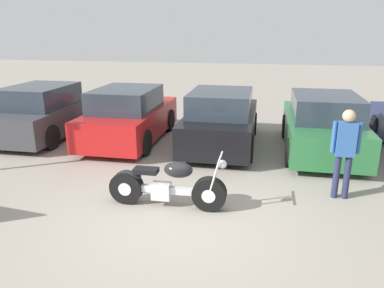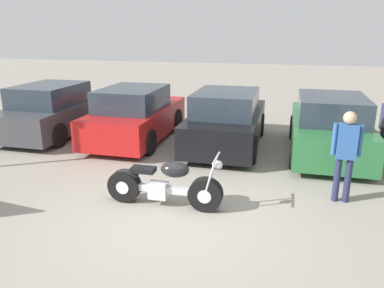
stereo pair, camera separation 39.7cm
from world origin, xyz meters
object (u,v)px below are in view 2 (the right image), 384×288
at_px(parked_car_dark_grey, 55,111).
at_px(parked_car_red, 136,116).
at_px(person_standing, 346,149).
at_px(motorcycle, 163,185).
at_px(parked_car_green, 329,128).
at_px(parked_car_black, 226,121).

bearing_deg(parked_car_dark_grey, parked_car_red, -0.09).
xyz_separation_m(parked_car_dark_grey, person_standing, (7.91, -2.88, 0.31)).
height_order(parked_car_dark_grey, person_standing, person_standing).
distance_m(motorcycle, parked_car_red, 4.41).
bearing_deg(person_standing, parked_car_dark_grey, 159.99).
distance_m(motorcycle, person_standing, 3.38).
height_order(motorcycle, parked_car_green, parked_car_green).
relative_size(parked_car_dark_grey, parked_car_red, 1.00).
xyz_separation_m(parked_car_black, person_standing, (2.64, -2.90, 0.31)).
bearing_deg(motorcycle, parked_car_red, 118.54).
distance_m(motorcycle, parked_car_black, 3.94).
height_order(parked_car_red, person_standing, person_standing).
bearing_deg(parked_car_dark_grey, motorcycle, -39.24).
height_order(parked_car_dark_grey, parked_car_green, same).
relative_size(parked_car_black, person_standing, 2.35).
bearing_deg(parked_car_red, parked_car_green, -0.56).
xyz_separation_m(motorcycle, parked_car_black, (0.53, 3.89, 0.31)).
relative_size(motorcycle, parked_car_dark_grey, 0.53).
relative_size(parked_car_dark_grey, parked_car_black, 1.00).
bearing_deg(parked_car_dark_grey, parked_car_black, 0.25).
distance_m(parked_car_red, parked_car_green, 5.27).
xyz_separation_m(parked_car_green, person_standing, (0.01, -2.83, 0.31)).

